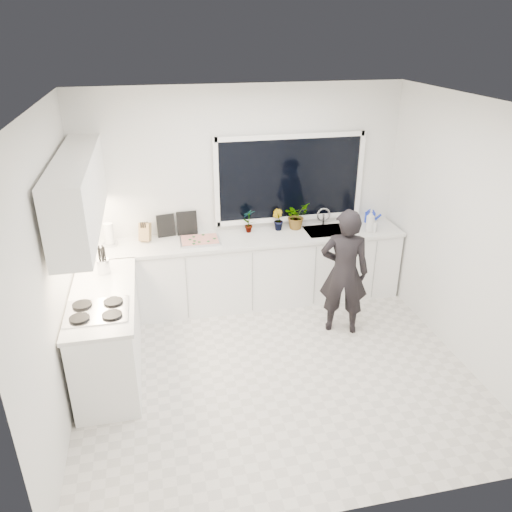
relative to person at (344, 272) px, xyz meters
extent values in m
cube|color=beige|center=(-0.95, -0.59, -0.77)|extent=(4.00, 3.50, 0.02)
cube|color=white|center=(-0.95, 1.17, 0.59)|extent=(4.00, 0.02, 2.70)
cube|color=white|center=(-2.96, -0.59, 0.59)|extent=(0.02, 3.50, 2.70)
cube|color=white|center=(1.06, -0.59, 0.59)|extent=(0.02, 3.50, 2.70)
cube|color=white|center=(-0.95, -0.59, 1.95)|extent=(4.00, 3.50, 0.02)
cube|color=black|center=(-0.35, 1.13, 0.79)|extent=(1.80, 0.02, 1.00)
cube|color=white|center=(-0.95, 0.86, -0.32)|extent=(3.92, 0.58, 0.88)
cube|color=white|center=(-2.62, -0.24, -0.32)|extent=(0.58, 1.60, 0.88)
cube|color=silver|center=(-0.95, 0.85, 0.14)|extent=(3.94, 0.62, 0.04)
cube|color=silver|center=(-2.62, -0.24, 0.14)|extent=(0.62, 1.60, 0.04)
cube|color=white|center=(-2.74, 0.11, 1.09)|extent=(0.34, 2.10, 0.70)
cube|color=silver|center=(0.10, 0.86, 0.11)|extent=(0.58, 0.42, 0.14)
cylinder|color=silver|center=(0.10, 1.06, 0.27)|extent=(0.03, 0.03, 0.22)
cube|color=black|center=(-2.64, -0.59, 0.18)|extent=(0.56, 0.48, 0.03)
imported|color=black|center=(0.00, 0.00, 0.00)|extent=(0.64, 0.53, 1.51)
cube|color=#BDBCC1|center=(-1.54, 0.83, 0.18)|extent=(0.48, 0.36, 0.03)
cube|color=red|center=(-1.54, 0.83, 0.20)|extent=(0.44, 0.32, 0.01)
cylinder|color=#142CC1|center=(0.74, 1.02, 0.23)|extent=(0.16, 0.16, 0.13)
cylinder|color=silver|center=(-2.59, 0.96, 0.29)|extent=(0.14, 0.14, 0.26)
cube|color=#A37B4C|center=(-2.18, 1.00, 0.27)|extent=(0.16, 0.14, 0.22)
cylinder|color=silver|center=(-2.62, 0.21, 0.24)|extent=(0.17, 0.17, 0.16)
cube|color=black|center=(-1.92, 1.10, 0.30)|extent=(0.22, 0.05, 0.28)
cube|color=black|center=(-1.66, 1.10, 0.31)|extent=(0.25, 0.03, 0.30)
imported|color=#26662D|center=(-0.90, 1.02, 0.32)|extent=(0.19, 0.16, 0.31)
imported|color=#26662D|center=(-0.52, 1.02, 0.30)|extent=(0.18, 0.19, 0.27)
imported|color=#26662D|center=(-0.28, 1.02, 0.34)|extent=(0.40, 0.39, 0.34)
imported|color=#D8BF66|center=(0.60, 0.71, 0.31)|extent=(0.16, 0.16, 0.29)
imported|color=#D8BF66|center=(0.65, 0.71, 0.26)|extent=(0.13, 0.13, 0.20)
camera|label=1|loc=(-2.04, -4.72, 2.55)|focal=35.00mm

